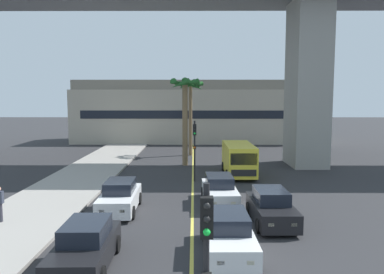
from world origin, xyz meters
name	(u,v)px	position (x,y,z in m)	size (l,w,h in m)	color
sidewalk_left	(18,222)	(-8.00, 16.00, 0.07)	(4.80, 80.00, 0.15)	#9E9991
lane_stripe_center	(193,184)	(0.00, 24.00, 0.00)	(0.14, 56.00, 0.01)	#DBCC4C
pier_building_backdrop	(193,112)	(0.00, 48.89, 3.92)	(30.72, 8.04, 7.96)	#BCB29E
car_queue_front	(86,247)	(-3.61, 11.62, 0.72)	(1.90, 4.13, 1.56)	black
car_queue_second	(120,197)	(-3.70, 17.97, 0.72)	(1.90, 4.13, 1.56)	white
car_queue_third	(219,191)	(1.47, 19.29, 0.72)	(1.94, 4.16, 1.56)	white
car_queue_fourth	(229,236)	(1.36, 12.68, 0.72)	(1.87, 4.12, 1.56)	white
car_queue_fifth	(271,208)	(3.64, 16.18, 0.72)	(1.89, 4.13, 1.56)	black
delivery_van	(239,159)	(3.39, 26.68, 1.29)	(2.22, 5.28, 2.36)	yellow
traffic_light_median_near	(206,262)	(0.31, 6.10, 2.71)	(0.24, 0.37, 4.20)	black
traffic_light_median_far	(195,143)	(0.12, 24.69, 2.71)	(0.24, 0.37, 4.20)	black
palm_tree_near_median	(185,100)	(-0.68, 31.02, 5.54)	(2.62, 2.70, 7.46)	brown
palm_tree_mid_median	(190,94)	(-0.27, 36.58, 6.17)	(2.62, 2.64, 7.47)	brown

